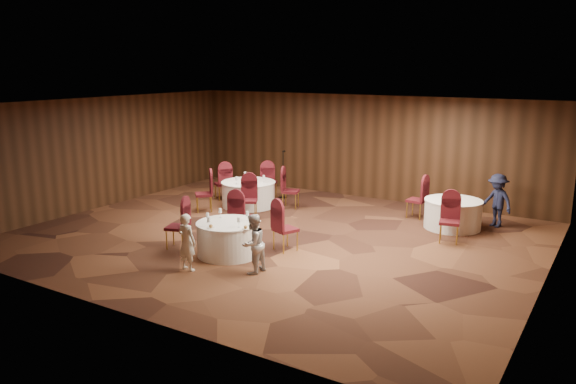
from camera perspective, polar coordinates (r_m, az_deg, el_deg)
The scene contains 15 objects.
ground at distance 13.75m, azimuth -1.15°, elevation -4.54°, with size 12.00×12.00×0.00m, color black.
room_shell at distance 13.29m, azimuth -1.19°, elevation 3.57°, with size 12.00×12.00×12.00m.
table_main at distance 12.42m, azimuth -6.08°, elevation -4.71°, with size 1.39×1.39×0.74m.
table_left at distance 16.61m, azimuth -4.03°, elevation -0.18°, with size 1.60×1.60×0.74m.
table_right at distance 14.96m, azimuth 16.39°, elevation -2.14°, with size 1.45×1.45×0.74m.
chairs_main at distance 13.06m, azimuth -5.47°, elevation -3.24°, with size 2.86×2.09×1.00m.
chairs_left at distance 16.56m, azimuth -4.16°, elevation 0.22°, with size 3.01×3.05×1.00m.
chairs_right at distance 14.69m, azimuth 14.41°, elevation -1.78°, with size 1.97×2.28×1.00m.
tabletop_main at distance 12.13m, azimuth -5.86°, elevation -2.82°, with size 1.13×1.10×0.22m.
tabletop_left at distance 16.51m, azimuth -4.04°, elevation 1.33°, with size 0.85×0.84×0.22m.
tabletop_right at distance 14.53m, azimuth 16.80°, elevation -0.47°, with size 0.08×0.08×0.22m.
mic_stand at distance 17.63m, azimuth -0.49°, elevation 0.80°, with size 0.24×0.24×1.50m.
woman_a at distance 11.56m, azimuth -10.24°, elevation -5.03°, with size 0.44×0.29×1.19m, color white.
woman_b at distance 11.25m, azimuth -3.57°, elevation -5.27°, with size 0.59×0.46×1.22m, color silver.
man_c at distance 15.36m, azimuth 20.47°, elevation -0.82°, with size 0.90×0.52×1.39m, color black.
Camera 1 is at (7.11, -11.03, 4.09)m, focal length 35.00 mm.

